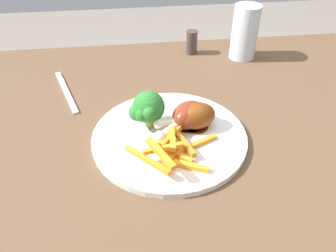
{
  "coord_description": "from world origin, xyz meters",
  "views": [
    {
      "loc": [
        0.06,
        0.53,
        1.16
      ],
      "look_at": [
        0.0,
        0.06,
        0.79
      ],
      "focal_mm": 35.17,
      "sensor_mm": 36.0,
      "label": 1
    }
  ],
  "objects_px": {
    "dinner_plate": "(168,137)",
    "dining_table": "(166,160)",
    "carrot_fries_pile": "(172,148)",
    "fork": "(66,91)",
    "water_glass": "(245,32)",
    "chicken_drumstick_near": "(195,117)",
    "chicken_drumstick_extra": "(187,117)",
    "pepper_shaker": "(192,42)",
    "broccoli_floret_front": "(147,109)",
    "chicken_drumstick_far": "(188,116)"
  },
  "relations": [
    {
      "from": "dining_table",
      "to": "broccoli_floret_front",
      "type": "xyz_separation_m",
      "value": [
        0.04,
        0.03,
        0.17
      ]
    },
    {
      "from": "fork",
      "to": "chicken_drumstick_near",
      "type": "bearing_deg",
      "value": 37.17
    },
    {
      "from": "carrot_fries_pile",
      "to": "chicken_drumstick_extra",
      "type": "distance_m",
      "value": 0.08
    },
    {
      "from": "chicken_drumstick_extra",
      "to": "fork",
      "type": "xyz_separation_m",
      "value": [
        0.25,
        -0.18,
        -0.03
      ]
    },
    {
      "from": "dining_table",
      "to": "chicken_drumstick_far",
      "type": "relative_size",
      "value": 9.64
    },
    {
      "from": "fork",
      "to": "water_glass",
      "type": "distance_m",
      "value": 0.47
    },
    {
      "from": "carrot_fries_pile",
      "to": "dining_table",
      "type": "bearing_deg",
      "value": -91.6
    },
    {
      "from": "dining_table",
      "to": "pepper_shaker",
      "type": "bearing_deg",
      "value": -109.94
    },
    {
      "from": "dining_table",
      "to": "chicken_drumstick_extra",
      "type": "bearing_deg",
      "value": 131.23
    },
    {
      "from": "broccoli_floret_front",
      "to": "carrot_fries_pile",
      "type": "bearing_deg",
      "value": 113.42
    },
    {
      "from": "carrot_fries_pile",
      "to": "fork",
      "type": "xyz_separation_m",
      "value": [
        0.21,
        -0.25,
        -0.02
      ]
    },
    {
      "from": "chicken_drumstick_extra",
      "to": "water_glass",
      "type": "distance_m",
      "value": 0.36
    },
    {
      "from": "dinner_plate",
      "to": "chicken_drumstick_extra",
      "type": "xyz_separation_m",
      "value": [
        -0.04,
        -0.02,
        0.03
      ]
    },
    {
      "from": "pepper_shaker",
      "to": "water_glass",
      "type": "bearing_deg",
      "value": 162.76
    },
    {
      "from": "dining_table",
      "to": "fork",
      "type": "height_order",
      "value": "fork"
    },
    {
      "from": "fork",
      "to": "water_glass",
      "type": "xyz_separation_m",
      "value": [
        -0.45,
        -0.12,
        0.07
      ]
    },
    {
      "from": "broccoli_floret_front",
      "to": "carrot_fries_pile",
      "type": "height_order",
      "value": "broccoli_floret_front"
    },
    {
      "from": "broccoli_floret_front",
      "to": "pepper_shaker",
      "type": "relative_size",
      "value": 1.16
    },
    {
      "from": "dinner_plate",
      "to": "pepper_shaker",
      "type": "xyz_separation_m",
      "value": [
        -0.11,
        -0.36,
        0.03
      ]
    },
    {
      "from": "carrot_fries_pile",
      "to": "chicken_drumstick_near",
      "type": "distance_m",
      "value": 0.09
    },
    {
      "from": "fork",
      "to": "pepper_shaker",
      "type": "distance_m",
      "value": 0.36
    },
    {
      "from": "chicken_drumstick_near",
      "to": "dining_table",
      "type": "bearing_deg",
      "value": -40.68
    },
    {
      "from": "chicken_drumstick_near",
      "to": "water_glass",
      "type": "height_order",
      "value": "water_glass"
    },
    {
      "from": "chicken_drumstick_extra",
      "to": "pepper_shaker",
      "type": "xyz_separation_m",
      "value": [
        -0.07,
        -0.34,
        -0.0
      ]
    },
    {
      "from": "carrot_fries_pile",
      "to": "fork",
      "type": "relative_size",
      "value": 0.88
    },
    {
      "from": "dinner_plate",
      "to": "chicken_drumstick_near",
      "type": "xyz_separation_m",
      "value": [
        -0.05,
        -0.02,
        0.03
      ]
    },
    {
      "from": "pepper_shaker",
      "to": "chicken_drumstick_extra",
      "type": "bearing_deg",
      "value": 78.01
    },
    {
      "from": "broccoli_floret_front",
      "to": "chicken_drumstick_far",
      "type": "bearing_deg",
      "value": 174.82
    },
    {
      "from": "broccoli_floret_front",
      "to": "pepper_shaker",
      "type": "xyz_separation_m",
      "value": [
        -0.15,
        -0.33,
        -0.02
      ]
    },
    {
      "from": "carrot_fries_pile",
      "to": "chicken_drumstick_extra",
      "type": "relative_size",
      "value": 1.47
    },
    {
      "from": "dinner_plate",
      "to": "broccoli_floret_front",
      "type": "bearing_deg",
      "value": -37.75
    },
    {
      "from": "carrot_fries_pile",
      "to": "water_glass",
      "type": "bearing_deg",
      "value": -123.07
    },
    {
      "from": "dining_table",
      "to": "dinner_plate",
      "type": "xyz_separation_m",
      "value": [
        0.0,
        0.06,
        0.12
      ]
    },
    {
      "from": "carrot_fries_pile",
      "to": "chicken_drumstick_far",
      "type": "height_order",
      "value": "chicken_drumstick_far"
    },
    {
      "from": "dinner_plate",
      "to": "dining_table",
      "type": "bearing_deg",
      "value": -92.46
    },
    {
      "from": "dinner_plate",
      "to": "carrot_fries_pile",
      "type": "relative_size",
      "value": 1.74
    },
    {
      "from": "dining_table",
      "to": "carrot_fries_pile",
      "type": "height_order",
      "value": "carrot_fries_pile"
    },
    {
      "from": "chicken_drumstick_far",
      "to": "dinner_plate",
      "type": "bearing_deg",
      "value": 27.48
    },
    {
      "from": "carrot_fries_pile",
      "to": "broccoli_floret_front",
      "type": "bearing_deg",
      "value": -66.58
    },
    {
      "from": "carrot_fries_pile",
      "to": "chicken_drumstick_far",
      "type": "distance_m",
      "value": 0.09
    },
    {
      "from": "dinner_plate",
      "to": "chicken_drumstick_far",
      "type": "height_order",
      "value": "chicken_drumstick_far"
    },
    {
      "from": "dining_table",
      "to": "chicken_drumstick_near",
      "type": "height_order",
      "value": "chicken_drumstick_near"
    },
    {
      "from": "broccoli_floret_front",
      "to": "chicken_drumstick_extra",
      "type": "xyz_separation_m",
      "value": [
        -0.08,
        0.01,
        -0.02
      ]
    },
    {
      "from": "chicken_drumstick_near",
      "to": "water_glass",
      "type": "relative_size",
      "value": 0.89
    },
    {
      "from": "carrot_fries_pile",
      "to": "dinner_plate",
      "type": "bearing_deg",
      "value": -90.66
    },
    {
      "from": "dinner_plate",
      "to": "water_glass",
      "type": "height_order",
      "value": "water_glass"
    },
    {
      "from": "broccoli_floret_front",
      "to": "carrot_fries_pile",
      "type": "distance_m",
      "value": 0.09
    },
    {
      "from": "carrot_fries_pile",
      "to": "water_glass",
      "type": "relative_size",
      "value": 1.2
    },
    {
      "from": "dining_table",
      "to": "chicken_drumstick_extra",
      "type": "distance_m",
      "value": 0.16
    },
    {
      "from": "chicken_drumstick_near",
      "to": "pepper_shaker",
      "type": "height_order",
      "value": "same"
    }
  ]
}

